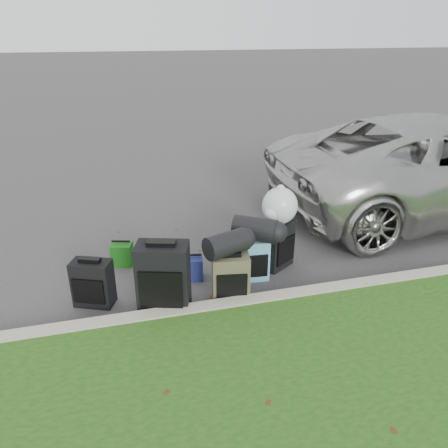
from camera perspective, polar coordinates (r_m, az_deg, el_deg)
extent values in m
plane|color=#383535|center=(5.93, 1.43, -5.52)|extent=(120.00, 120.00, 0.00)
cube|color=#9E937F|center=(5.09, 4.59, -10.19)|extent=(120.00, 0.18, 0.15)
imported|color=#B7B7B2|center=(8.36, 26.86, 6.90)|extent=(5.93, 2.78, 1.64)
cube|color=black|center=(5.26, -16.74, -7.41)|extent=(0.50, 0.39, 0.55)
cube|color=black|center=(4.93, -7.90, -7.00)|extent=(0.64, 0.49, 0.82)
cube|color=#3B3926|center=(5.11, 0.88, -7.08)|extent=(0.46, 0.33, 0.58)
cube|color=teal|center=(5.54, 3.83, -4.64)|extent=(0.40, 0.26, 0.55)
cube|color=black|center=(5.83, 6.96, -2.69)|extent=(0.50, 0.45, 0.65)
cube|color=#196115|center=(6.07, -13.15, -3.85)|extent=(0.32, 0.28, 0.31)
cube|color=navy|center=(5.61, -4.22, -5.75)|extent=(0.31, 0.27, 0.30)
cylinder|color=black|center=(4.93, 0.37, -2.63)|extent=(0.57, 0.42, 0.27)
cylinder|color=black|center=(5.36, 4.10, -0.66)|extent=(0.61, 0.55, 0.30)
sphere|color=silver|center=(5.61, 7.30, 2.38)|extent=(0.46, 0.46, 0.46)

